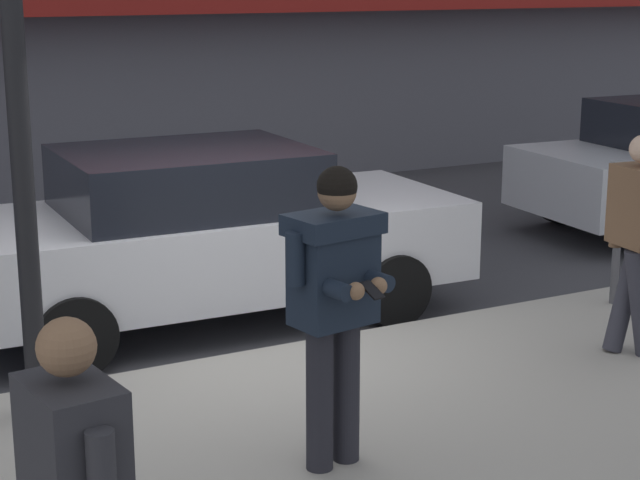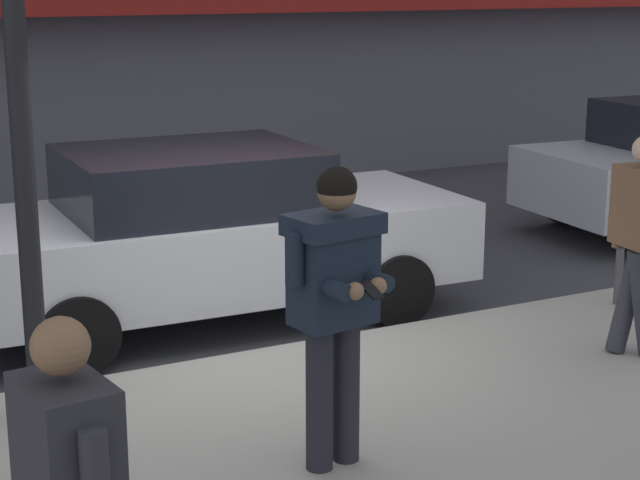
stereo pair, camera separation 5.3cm
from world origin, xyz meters
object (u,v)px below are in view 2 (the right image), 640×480
Objects in this scene: pedestrian_dark_coat at (640,232)px; parking_meter at (623,213)px; parked_sedan_mid at (206,233)px; man_texting_on_phone at (335,285)px.

parking_meter is at bearing 52.15° from pedestrian_dark_coat.
parked_sedan_mid is at bearing 131.79° from pedestrian_dark_coat.
parking_meter is (0.81, 1.04, -0.14)m from pedestrian_dark_coat.
pedestrian_dark_coat reaches higher than parking_meter.
pedestrian_dark_coat is at bearing 11.93° from man_texting_on_phone.
man_texting_on_phone reaches higher than parking_meter.
parked_sedan_mid is at bearing 81.18° from man_texting_on_phone.
man_texting_on_phone is 1.06× the size of pedestrian_dark_coat.
pedestrian_dark_coat is at bearing -48.21° from parked_sedan_mid.
man_texting_on_phone is 4.10m from parking_meter.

